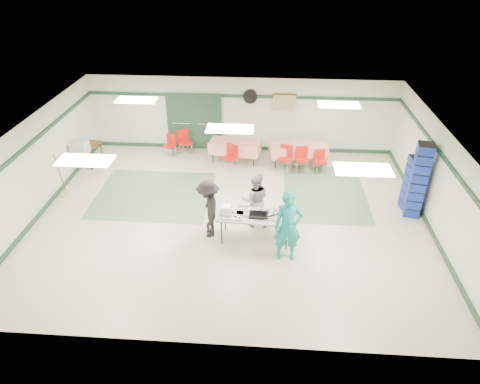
# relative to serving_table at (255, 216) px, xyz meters

# --- Properties ---
(floor) EXTENTS (11.00, 11.00, 0.00)m
(floor) POSITION_rel_serving_table_xyz_m (-0.73, 1.04, -0.72)
(floor) COLOR beige
(floor) RESTS_ON ground
(ceiling) EXTENTS (11.00, 11.00, 0.00)m
(ceiling) POSITION_rel_serving_table_xyz_m (-0.73, 1.04, 1.98)
(ceiling) COLOR white
(ceiling) RESTS_ON wall_back
(wall_back) EXTENTS (11.00, 0.00, 11.00)m
(wall_back) POSITION_rel_serving_table_xyz_m (-0.73, 5.54, 0.63)
(wall_back) COLOR beige
(wall_back) RESTS_ON floor
(wall_front) EXTENTS (11.00, 0.00, 11.00)m
(wall_front) POSITION_rel_serving_table_xyz_m (-0.73, -3.46, 0.63)
(wall_front) COLOR beige
(wall_front) RESTS_ON floor
(wall_left) EXTENTS (0.00, 9.00, 9.00)m
(wall_left) POSITION_rel_serving_table_xyz_m (-6.23, 1.04, 0.63)
(wall_left) COLOR beige
(wall_left) RESTS_ON floor
(wall_right) EXTENTS (0.00, 9.00, 9.00)m
(wall_right) POSITION_rel_serving_table_xyz_m (4.77, 1.04, 0.63)
(wall_right) COLOR beige
(wall_right) RESTS_ON floor
(trim_back) EXTENTS (11.00, 0.06, 0.10)m
(trim_back) POSITION_rel_serving_table_xyz_m (-0.73, 5.51, 1.33)
(trim_back) COLOR #213C29
(trim_back) RESTS_ON wall_back
(baseboard_back) EXTENTS (11.00, 0.06, 0.12)m
(baseboard_back) POSITION_rel_serving_table_xyz_m (-0.73, 5.51, -0.66)
(baseboard_back) COLOR #213C29
(baseboard_back) RESTS_ON floor
(trim_left) EXTENTS (0.06, 9.00, 0.10)m
(trim_left) POSITION_rel_serving_table_xyz_m (-6.20, 1.04, 1.33)
(trim_left) COLOR #213C29
(trim_left) RESTS_ON wall_back
(baseboard_left) EXTENTS (0.06, 9.00, 0.12)m
(baseboard_left) POSITION_rel_serving_table_xyz_m (-6.20, 1.04, -0.66)
(baseboard_left) COLOR #213C29
(baseboard_left) RESTS_ON floor
(trim_right) EXTENTS (0.06, 9.00, 0.10)m
(trim_right) POSITION_rel_serving_table_xyz_m (4.74, 1.04, 1.33)
(trim_right) COLOR #213C29
(trim_right) RESTS_ON wall_back
(baseboard_right) EXTENTS (0.06, 9.00, 0.12)m
(baseboard_right) POSITION_rel_serving_table_xyz_m (4.74, 1.04, -0.66)
(baseboard_right) COLOR #213C29
(baseboard_right) RESTS_ON floor
(green_patch_a) EXTENTS (3.50, 3.00, 0.01)m
(green_patch_a) POSITION_rel_serving_table_xyz_m (-3.23, 2.04, -0.71)
(green_patch_a) COLOR gray
(green_patch_a) RESTS_ON floor
(green_patch_b) EXTENTS (2.50, 3.50, 0.01)m
(green_patch_b) POSITION_rel_serving_table_xyz_m (2.07, 2.54, -0.71)
(green_patch_b) COLOR gray
(green_patch_b) RESTS_ON floor
(double_door_left) EXTENTS (0.90, 0.06, 2.10)m
(double_door_left) POSITION_rel_serving_table_xyz_m (-2.93, 5.48, 0.33)
(double_door_left) COLOR #9A9D9A
(double_door_left) RESTS_ON floor
(double_door_right) EXTENTS (0.90, 0.06, 2.10)m
(double_door_right) POSITION_rel_serving_table_xyz_m (-1.98, 5.48, 0.33)
(double_door_right) COLOR #9A9D9A
(double_door_right) RESTS_ON floor
(door_frame) EXTENTS (2.00, 0.03, 2.15)m
(door_frame) POSITION_rel_serving_table_xyz_m (-2.46, 5.46, 0.33)
(door_frame) COLOR #213C29
(door_frame) RESTS_ON floor
(wall_fan) EXTENTS (0.50, 0.10, 0.50)m
(wall_fan) POSITION_rel_serving_table_xyz_m (-0.43, 5.48, 1.33)
(wall_fan) COLOR black
(wall_fan) RESTS_ON wall_back
(scroll_banner) EXTENTS (0.80, 0.02, 0.60)m
(scroll_banner) POSITION_rel_serving_table_xyz_m (0.77, 5.48, 1.13)
(scroll_banner) COLOR tan
(scroll_banner) RESTS_ON wall_back
(serving_table) EXTENTS (1.97, 0.89, 0.76)m
(serving_table) POSITION_rel_serving_table_xyz_m (0.00, 0.00, 0.00)
(serving_table) COLOR #A3A39E
(serving_table) RESTS_ON floor
(sheet_tray_right) EXTENTS (0.63, 0.49, 0.02)m
(sheet_tray_right) POSITION_rel_serving_table_xyz_m (0.55, -0.02, 0.05)
(sheet_tray_right) COLOR silver
(sheet_tray_right) RESTS_ON serving_table
(sheet_tray_mid) EXTENTS (0.64, 0.50, 0.02)m
(sheet_tray_mid) POSITION_rel_serving_table_xyz_m (-0.18, 0.13, 0.05)
(sheet_tray_mid) COLOR silver
(sheet_tray_mid) RESTS_ON serving_table
(sheet_tray_left) EXTENTS (0.59, 0.46, 0.02)m
(sheet_tray_left) POSITION_rel_serving_table_xyz_m (-0.60, -0.07, 0.05)
(sheet_tray_left) COLOR silver
(sheet_tray_left) RESTS_ON serving_table
(baking_pan) EXTENTS (0.50, 0.33, 0.08)m
(baking_pan) POSITION_rel_serving_table_xyz_m (0.08, -0.05, 0.08)
(baking_pan) COLOR black
(baking_pan) RESTS_ON serving_table
(foam_box_stack) EXTENTS (0.26, 0.24, 0.23)m
(foam_box_stack) POSITION_rel_serving_table_xyz_m (-0.76, 0.04, 0.16)
(foam_box_stack) COLOR white
(foam_box_stack) RESTS_ON serving_table
(volunteer_teal) EXTENTS (0.71, 0.49, 1.88)m
(volunteer_teal) POSITION_rel_serving_table_xyz_m (0.81, -0.69, 0.22)
(volunteer_teal) COLOR #138983
(volunteer_teal) RESTS_ON floor
(volunteer_grey) EXTENTS (0.81, 0.64, 1.60)m
(volunteer_grey) POSITION_rel_serving_table_xyz_m (-0.03, 0.68, 0.08)
(volunteer_grey) COLOR gray
(volunteer_grey) RESTS_ON floor
(volunteer_dark) EXTENTS (0.77, 1.13, 1.62)m
(volunteer_dark) POSITION_rel_serving_table_xyz_m (-1.22, 0.14, 0.09)
(volunteer_dark) COLOR black
(volunteer_dark) RESTS_ON floor
(dining_table_a) EXTENTS (2.04, 1.10, 0.77)m
(dining_table_a) POSITION_rel_serving_table_xyz_m (1.30, 4.48, -0.15)
(dining_table_a) COLOR red
(dining_table_a) RESTS_ON floor
(dining_table_b) EXTENTS (1.83, 1.01, 0.77)m
(dining_table_b) POSITION_rel_serving_table_xyz_m (-0.90, 4.48, -0.15)
(dining_table_b) COLOR red
(dining_table_b) RESTS_ON floor
(chair_a) EXTENTS (0.44, 0.44, 0.88)m
(chair_a) POSITION_rel_serving_table_xyz_m (1.40, 3.92, -0.18)
(chair_a) COLOR red
(chair_a) RESTS_ON floor
(chair_b) EXTENTS (0.54, 0.54, 0.92)m
(chair_b) POSITION_rel_serving_table_xyz_m (0.86, 3.92, -0.15)
(chair_b) COLOR red
(chair_b) RESTS_ON floor
(chair_c) EXTENTS (0.44, 0.44, 0.80)m
(chair_c) POSITION_rel_serving_table_xyz_m (2.01, 3.91, -0.23)
(chair_c) COLOR red
(chair_c) RESTS_ON floor
(chair_d) EXTENTS (0.53, 0.53, 0.89)m
(chair_d) POSITION_rel_serving_table_xyz_m (-0.98, 3.91, -0.17)
(chair_d) COLOR red
(chair_d) RESTS_ON floor
(chair_loose_a) EXTENTS (0.60, 0.60, 0.93)m
(chair_loose_a) POSITION_rel_serving_table_xyz_m (-2.78, 4.96, -0.15)
(chair_loose_a) COLOR red
(chair_loose_a) RESTS_ON floor
(chair_loose_b) EXTENTS (0.50, 0.50, 0.82)m
(chair_loose_b) POSITION_rel_serving_table_xyz_m (-3.25, 4.76, -0.22)
(chair_loose_b) COLOR red
(chair_loose_b) RESTS_ON floor
(crate_stack_blue_a) EXTENTS (0.48, 0.48, 1.67)m
(crate_stack_blue_a) POSITION_rel_serving_table_xyz_m (4.42, 1.81, 0.12)
(crate_stack_blue_a) COLOR #192396
(crate_stack_blue_a) RESTS_ON floor
(crate_stack_red) EXTENTS (0.38, 0.38, 1.21)m
(crate_stack_red) POSITION_rel_serving_table_xyz_m (4.42, 1.96, -0.11)
(crate_stack_red) COLOR maroon
(crate_stack_red) RESTS_ON floor
(crate_stack_blue_b) EXTENTS (0.50, 0.50, 2.22)m
(crate_stack_blue_b) POSITION_rel_serving_table_xyz_m (4.42, 1.48, 0.39)
(crate_stack_blue_b) COLOR #192396
(crate_stack_blue_b) RESTS_ON floor
(printer_table) EXTENTS (0.72, 0.93, 0.74)m
(printer_table) POSITION_rel_serving_table_xyz_m (-5.88, 3.90, -0.09)
(printer_table) COLOR brown
(printer_table) RESTS_ON floor
(office_printer) EXTENTS (0.53, 0.47, 0.40)m
(office_printer) POSITION_rel_serving_table_xyz_m (-5.88, 3.22, 0.23)
(office_printer) COLOR #B6B6B1
(office_printer) RESTS_ON printer_table
(broom) EXTENTS (0.06, 0.23, 1.41)m
(broom) POSITION_rel_serving_table_xyz_m (-5.96, 1.81, 0.02)
(broom) COLOR brown
(broom) RESTS_ON floor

